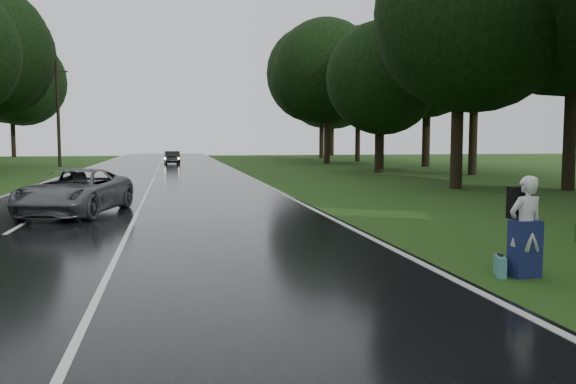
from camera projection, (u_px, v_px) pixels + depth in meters
name	position (u px, v px, depth m)	size (l,w,h in m)	color
ground	(96.00, 303.00, 8.78)	(160.00, 160.00, 0.00)	#244815
road	(149.00, 189.00, 28.34)	(12.00, 140.00, 0.04)	black
lane_center	(149.00, 189.00, 28.33)	(0.12, 140.00, 0.01)	silver
grey_car	(75.00, 192.00, 18.78)	(2.38, 5.16, 1.43)	#525457
far_car	(172.00, 158.00, 55.91)	(1.32, 3.78, 1.25)	black
hitchhiker	(525.00, 230.00, 10.39)	(0.70, 0.64, 1.78)	silver
suitcase	(500.00, 266.00, 10.48)	(0.14, 0.50, 0.35)	teal
utility_pole_far	(60.00, 167.00, 51.63)	(1.80, 0.28, 9.10)	black
tree_right_d	(456.00, 189.00, 28.95)	(9.24, 9.24, 14.43)	black
tree_right_e	(379.00, 173.00, 42.58)	(7.11, 7.11, 11.12)	black
tree_right_f	(327.00, 164.00, 58.65)	(10.11, 10.11, 15.79)	black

